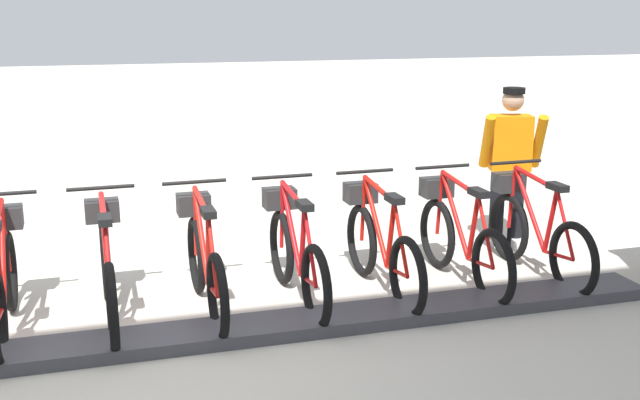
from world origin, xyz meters
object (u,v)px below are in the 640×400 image
(bike_docked_0, at_px, (535,231))
(bike_docked_2, at_px, (380,244))
(bike_docked_3, at_px, (295,252))
(bike_docked_6, at_px, (4,278))
(bike_docked_1, at_px, (460,237))
(bike_docked_4, at_px, (204,260))
(worker_near_rack, at_px, (509,161))
(bike_docked_5, at_px, (107,269))

(bike_docked_0, bearing_deg, bike_docked_2, 90.00)
(bike_docked_3, distance_m, bike_docked_6, 2.30)
(bike_docked_1, bearing_deg, bike_docked_4, 90.00)
(bike_docked_3, distance_m, bike_docked_4, 0.77)
(bike_docked_1, xyz_separation_m, bike_docked_6, (0.00, 3.83, 0.00))
(bike_docked_0, bearing_deg, bike_docked_3, 90.00)
(worker_near_rack, bearing_deg, bike_docked_5, 102.02)
(bike_docked_4, bearing_deg, worker_near_rack, -75.26)
(bike_docked_2, bearing_deg, bike_docked_0, -90.00)
(bike_docked_3, xyz_separation_m, worker_near_rack, (0.86, -2.49, 0.48))
(worker_near_rack, bearing_deg, bike_docked_2, 116.39)
(bike_docked_4, height_order, bike_docked_6, same)
(bike_docked_2, distance_m, bike_docked_5, 2.30)
(bike_docked_0, xyz_separation_m, bike_docked_1, (0.00, 0.77, 0.00))
(bike_docked_3, bearing_deg, bike_docked_6, 90.00)
(bike_docked_1, height_order, bike_docked_4, same)
(bike_docked_2, height_order, bike_docked_3, same)
(bike_docked_4, bearing_deg, bike_docked_5, 90.00)
(bike_docked_0, distance_m, bike_docked_2, 1.53)
(bike_docked_1, xyz_separation_m, bike_docked_5, (0.00, 3.06, 0.00))
(bike_docked_0, xyz_separation_m, bike_docked_2, (0.00, 1.53, 0.00))
(bike_docked_2, distance_m, worker_near_rack, 1.99)
(bike_docked_3, height_order, bike_docked_5, same)
(bike_docked_4, distance_m, bike_docked_5, 0.77)
(bike_docked_0, relative_size, bike_docked_2, 1.00)
(bike_docked_6, bearing_deg, bike_docked_1, -90.00)
(bike_docked_0, distance_m, bike_docked_3, 2.30)
(bike_docked_1, distance_m, worker_near_rack, 1.37)
(bike_docked_0, bearing_deg, bike_docked_6, 90.00)
(bike_docked_0, height_order, bike_docked_6, same)
(bike_docked_5, relative_size, bike_docked_6, 1.00)
(bike_docked_4, distance_m, worker_near_rack, 3.40)
(worker_near_rack, bearing_deg, bike_docked_1, 131.71)
(bike_docked_0, relative_size, bike_docked_6, 1.00)
(bike_docked_1, relative_size, bike_docked_4, 1.00)
(bike_docked_2, height_order, worker_near_rack, worker_near_rack)
(bike_docked_2, xyz_separation_m, bike_docked_3, (0.00, 0.77, 0.00))
(bike_docked_3, relative_size, bike_docked_5, 1.00)
(bike_docked_2, bearing_deg, bike_docked_3, 90.00)
(bike_docked_2, xyz_separation_m, bike_docked_5, (0.00, 2.30, 0.00))
(bike_docked_1, bearing_deg, bike_docked_5, 90.00)
(bike_docked_1, xyz_separation_m, bike_docked_4, (0.00, 2.30, 0.00))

